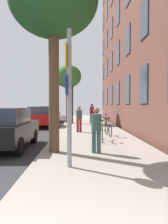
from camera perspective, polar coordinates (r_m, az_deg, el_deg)
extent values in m
plane|color=#332D28|center=(16.93, -10.64, -4.18)|extent=(41.80, 41.80, 0.00)
cube|color=#2D2D30|center=(17.39, -17.51, -4.06)|extent=(7.00, 38.00, 0.01)
cube|color=#9E9389|center=(16.72, 1.31, -4.01)|extent=(4.20, 38.00, 0.12)
cube|color=#2D3847|center=(11.24, 14.75, 6.65)|extent=(0.06, 1.25, 1.79)
cube|color=#2D3847|center=(14.70, 10.86, 5.51)|extent=(0.06, 1.25, 1.79)
cube|color=#2D3847|center=(18.20, 8.46, 4.79)|extent=(0.06, 1.25, 1.79)
cube|color=#2D3847|center=(21.72, 6.85, 4.30)|extent=(0.06, 1.25, 1.79)
cube|color=#2D3847|center=(25.26, 5.68, 3.94)|extent=(0.06, 1.25, 1.79)
cube|color=#2D3847|center=(28.80, 4.81, 3.67)|extent=(0.06, 1.25, 1.79)
cube|color=#2D3847|center=(11.92, 14.87, 21.71)|extent=(0.06, 1.25, 1.79)
cube|color=#2D3847|center=(15.22, 10.93, 17.26)|extent=(0.06, 1.25, 1.79)
cube|color=#2D3847|center=(18.62, 8.51, 14.38)|extent=(0.06, 1.25, 1.79)
cube|color=#2D3847|center=(22.08, 6.88, 12.38)|extent=(0.06, 1.25, 1.79)
cube|color=#2D3847|center=(25.57, 5.71, 10.92)|extent=(0.06, 1.25, 1.79)
cube|color=#2D3847|center=(29.07, 4.82, 9.80)|extent=(0.06, 1.25, 1.79)
cube|color=#2D3847|center=(19.54, 8.55, 23.31)|extent=(0.06, 1.25, 1.79)
cube|color=#2D3847|center=(22.86, 6.91, 20.06)|extent=(0.06, 1.25, 1.79)
cube|color=#2D3847|center=(26.24, 5.73, 17.63)|extent=(0.06, 1.25, 1.79)
cube|color=#2D3847|center=(29.67, 4.84, 15.76)|extent=(0.06, 1.25, 1.79)
cube|color=#2D3847|center=(27.26, 5.75, 23.93)|extent=(0.06, 1.25, 1.79)
cube|color=#2D3847|center=(30.57, 4.86, 21.42)|extent=(0.06, 1.25, 1.79)
cylinder|color=gray|center=(5.90, -3.71, 3.39)|extent=(0.12, 0.12, 3.57)
cube|color=yellow|center=(6.04, -4.52, 13.92)|extent=(0.03, 0.60, 0.60)
cylinder|color=#14339E|center=(5.93, -4.50, 6.82)|extent=(0.03, 0.56, 0.56)
cylinder|color=black|center=(19.90, -2.90, 2.54)|extent=(0.12, 0.12, 3.79)
cube|color=black|center=(19.98, -3.43, 6.68)|extent=(0.20, 0.24, 0.80)
sphere|color=#4B0707|center=(20.01, -3.74, 7.42)|extent=(0.16, 0.16, 0.16)
sphere|color=orange|center=(19.98, -3.74, 6.68)|extent=(0.16, 0.16, 0.16)
sphere|color=#083E11|center=(19.96, -3.74, 5.93)|extent=(0.16, 0.16, 0.16)
cylinder|color=brown|center=(7.91, -7.56, 5.59)|extent=(0.36, 0.36, 4.30)
cylinder|color=brown|center=(20.38, -4.06, 2.06)|extent=(0.34, 0.34, 3.46)
ellipsoid|color=#387533|center=(20.54, -4.07, 8.91)|extent=(2.40, 2.40, 2.04)
torus|color=black|center=(10.90, 4.61, -5.01)|extent=(0.11, 0.67, 0.67)
torus|color=black|center=(9.85, 4.59, -5.73)|extent=(0.11, 0.67, 0.67)
cylinder|color=#C68C19|center=(10.35, 4.60, -4.34)|extent=(0.14, 0.90, 0.04)
cylinder|color=#C68C19|center=(10.10, 4.60, -4.97)|extent=(0.10, 0.55, 0.29)
cylinder|color=#C68C19|center=(10.17, 4.61, -3.03)|extent=(0.04, 0.04, 0.28)
cube|color=black|center=(10.16, 4.61, -2.13)|extent=(0.10, 0.24, 0.06)
cylinder|color=#4C4C4C|center=(10.85, 4.62, -2.30)|extent=(0.42, 0.07, 0.03)
torus|color=black|center=(12.52, 5.64, -4.10)|extent=(0.10, 0.69, 0.69)
torus|color=black|center=(11.60, 6.60, -4.57)|extent=(0.10, 0.69, 0.69)
cylinder|color=black|center=(12.04, 6.11, -3.43)|extent=(0.11, 0.81, 0.04)
cylinder|color=black|center=(11.82, 6.35, -3.95)|extent=(0.08, 0.49, 0.27)
cylinder|color=black|center=(11.88, 6.26, -2.27)|extent=(0.04, 0.04, 0.28)
cube|color=black|center=(11.87, 6.26, -1.50)|extent=(0.10, 0.24, 0.06)
cylinder|color=#4C4C4C|center=(12.48, 5.65, -1.71)|extent=(0.42, 0.06, 0.03)
torus|color=black|center=(15.32, 3.36, -3.07)|extent=(0.07, 0.67, 0.67)
torus|color=black|center=(14.32, 3.52, -3.40)|extent=(0.07, 0.67, 0.67)
cylinder|color=#267233|center=(14.80, 3.44, -2.52)|extent=(0.08, 0.85, 0.04)
cylinder|color=#267233|center=(14.56, 3.48, -2.92)|extent=(0.07, 0.52, 0.28)
cylinder|color=#267233|center=(14.64, 3.46, -1.59)|extent=(0.04, 0.04, 0.28)
cube|color=black|center=(14.63, 3.46, -0.96)|extent=(0.10, 0.24, 0.06)
cylinder|color=#4C4C4C|center=(15.28, 3.36, -1.15)|extent=(0.42, 0.05, 0.03)
torus|color=black|center=(19.22, 5.34, -2.16)|extent=(0.04, 0.63, 0.63)
torus|color=black|center=(18.24, 5.72, -2.37)|extent=(0.04, 0.63, 0.63)
cylinder|color=#C68C19|center=(18.72, 5.53, -1.73)|extent=(0.05, 0.85, 0.04)
cylinder|color=#C68C19|center=(18.48, 5.62, -2.02)|extent=(0.05, 0.51, 0.28)
cylinder|color=#C68C19|center=(18.56, 5.59, -1.02)|extent=(0.04, 0.04, 0.28)
cube|color=black|center=(18.55, 5.59, -0.52)|extent=(0.10, 0.24, 0.06)
cylinder|color=#4C4C4C|center=(19.20, 5.34, -0.69)|extent=(0.42, 0.03, 0.03)
cylinder|color=#33594C|center=(7.74, 2.47, -7.48)|extent=(0.14, 0.14, 0.75)
cylinder|color=#33594C|center=(7.76, 3.72, -7.47)|extent=(0.14, 0.14, 0.75)
cylinder|color=#33594C|center=(7.67, 3.11, -2.64)|extent=(0.46, 0.46, 0.56)
sphere|color=#936B4C|center=(7.65, 3.11, 0.37)|extent=(0.20, 0.20, 0.20)
cylinder|color=maroon|center=(13.62, -1.60, -3.47)|extent=(0.14, 0.14, 0.76)
cylinder|color=maroon|center=(13.62, -0.88, -3.47)|extent=(0.14, 0.14, 0.76)
cylinder|color=#4C4742|center=(13.58, -1.25, -0.67)|extent=(0.38, 0.38, 0.57)
sphere|color=#936B4C|center=(13.57, -1.25, 1.05)|extent=(0.21, 0.21, 0.21)
cylinder|color=#4C4742|center=(19.98, 1.72, -1.69)|extent=(0.16, 0.16, 0.85)
cylinder|color=#4C4742|center=(19.99, 2.26, -1.68)|extent=(0.16, 0.16, 0.85)
cylinder|color=maroon|center=(19.96, 1.99, 0.43)|extent=(0.50, 0.50, 0.63)
sphere|color=brown|center=(19.95, 1.99, 1.74)|extent=(0.23, 0.23, 0.23)
cube|color=black|center=(9.50, -18.84, -4.74)|extent=(1.83, 3.99, 0.70)
cube|color=#2D3847|center=(9.26, -19.25, -0.87)|extent=(1.53, 2.24, 0.60)
cylinder|color=black|center=(10.56, -12.48, -5.95)|extent=(0.22, 0.64, 0.64)
cylinder|color=black|center=(8.11, -15.97, -8.31)|extent=(0.22, 0.64, 0.64)
cube|color=red|center=(18.22, -10.56, -1.61)|extent=(1.95, 4.30, 0.70)
cube|color=#384756|center=(17.98, -10.68, 0.41)|extent=(1.62, 2.41, 0.60)
cylinder|color=black|center=(19.74, -12.41, -2.39)|extent=(0.22, 0.64, 0.64)
cylinder|color=black|center=(19.48, -7.39, -2.42)|extent=(0.22, 0.64, 0.64)
cylinder|color=black|center=(17.07, -14.17, -3.04)|extent=(0.22, 0.64, 0.64)
cylinder|color=black|center=(16.77, -8.37, -3.09)|extent=(0.22, 0.64, 0.64)
cube|color=red|center=(23.81, -8.61, -0.82)|extent=(1.86, 4.37, 0.70)
cube|color=#384756|center=(23.57, -8.68, 0.73)|extent=(1.52, 2.47, 0.60)
cylinder|color=black|center=(25.30, -9.94, -1.47)|extent=(0.22, 0.64, 0.64)
cylinder|color=black|center=(25.11, -6.46, -1.48)|extent=(0.22, 0.64, 0.64)
cylinder|color=black|center=(22.57, -10.99, -1.86)|extent=(0.22, 0.64, 0.64)
cylinder|color=black|center=(22.37, -7.08, -1.88)|extent=(0.22, 0.64, 0.64)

